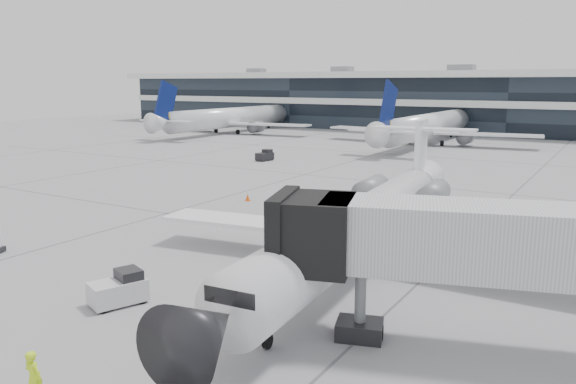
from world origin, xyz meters
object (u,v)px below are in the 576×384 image
Objects in this scene: ramp_worker at (34,379)px; baggage_tug at (119,289)px; jet_bridge at (547,246)px; regional_jet at (363,222)px.

baggage_tug is (-3.82, 6.66, -0.22)m from ramp_worker.
regional_jet is at bearing 129.92° from jet_bridge.
ramp_worker is at bearing -155.71° from jet_bridge.
ramp_worker is 0.67× the size of baggage_tug.
regional_jet is 10.83m from jet_bridge.
regional_jet reaches higher than ramp_worker.
ramp_worker is (-2.94, -16.53, -1.43)m from regional_jet.
regional_jet reaches higher than baggage_tug.
regional_jet is 16.78× the size of ramp_worker.
regional_jet is 11.27× the size of baggage_tug.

